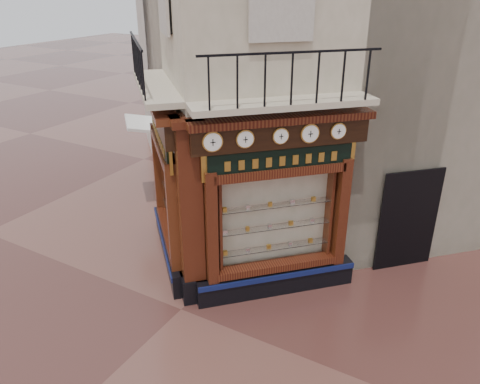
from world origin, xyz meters
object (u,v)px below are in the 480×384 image
Objects in this scene: clock_a at (212,142)px; clock_d at (310,133)px; clock_b at (245,139)px; clock_c at (281,136)px; signboard_right at (281,160)px; awning at (150,202)px; clock_e at (338,131)px; signboard_left at (161,137)px; corner_pilaster at (191,217)px.

clock_a is 1.88m from clock_d.
clock_b reaches higher than clock_c.
signboard_right is (-0.44, -0.29, -0.52)m from clock_d.
clock_d is 0.24× the size of awning.
clock_d is 1.16× the size of clock_e.
signboard_right reaches higher than awning.
signboard_left is 2.92m from signboard_right.
clock_a is at bearing -180.00° from clock_e.
clock_c is 0.58m from clock_d.
clock_c is 0.99× the size of clock_e.
signboard_left is (-2.47, 0.61, -0.52)m from clock_b.
clock_c is at bearing 0.00° from clock_a.
awning is (-5.38, 2.30, -3.62)m from clock_c.
clock_b is (0.43, 0.43, 0.00)m from clock_a.
signboard_right is at bearing -157.08° from awning.
clock_b is (1.01, 0.40, 1.67)m from corner_pilaster.
clock_e is 0.14× the size of signboard_left.
clock_a is 1.02× the size of clock_d.
clock_b is 1.09× the size of clock_c.
clock_b is 0.68m from clock_c.
clock_c is at bearing -0.00° from clock_b.
signboard_left and signboard_right have the same top height.
clock_e is 0.14× the size of signboard_right.
signboard_left reaches higher than awning.
corner_pilaster reaches higher than signboard_right.
corner_pilaster is 10.55× the size of clock_d.
clock_d is at bearing -0.00° from clock_a.
signboard_right is (0.88, 1.04, -0.52)m from clock_a.
signboard_left is at bearing 145.48° from clock_e.
clock_a is 2.46m from clock_e.
clock_b is at bearing -148.94° from signboard_left.
clock_d is 7.09m from awning.
signboard_right is at bearing -135.00° from signboard_left.
clock_a is 1.18× the size of clock_e.
signboard_left is (-1.46, 1.01, 1.15)m from corner_pilaster.
signboard_left is (2.43, -2.17, 3.10)m from awning.
clock_e is (0.41, 0.41, 0.00)m from clock_d.
clock_b is 1.27m from clock_d.
awning is at bearing 121.66° from clock_e.
corner_pilaster is at bearing 132.32° from clock_a.
signboard_right is at bearing 4.64° from clock_a.
clock_b reaches higher than awning.
clock_a is 1.10× the size of clock_b.
clock_a is 1.29m from clock_c.
clock_c is at bearing -14.26° from corner_pilaster.
clock_a is 6.59m from awning.
awning is at bearing 3.23° from signboard_left.
clock_d is at bearing -0.00° from clock_b.
clock_d is 0.58m from clock_e.
awning is (-4.47, 3.21, -3.62)m from clock_a.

